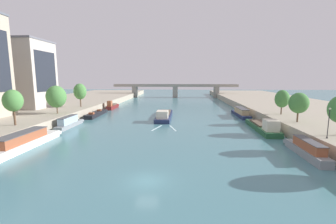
% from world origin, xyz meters
% --- Properties ---
extents(ground_plane, '(400.00, 400.00, 0.00)m').
position_xyz_m(ground_plane, '(0.00, 0.00, 0.00)').
color(ground_plane, teal).
extents(quay_left, '(36.00, 170.00, 2.45)m').
position_xyz_m(quay_left, '(-41.75, 55.00, 1.22)').
color(quay_left, '#A89E89').
rests_on(quay_left, ground).
extents(quay_right, '(36.00, 170.00, 2.45)m').
position_xyz_m(quay_right, '(41.75, 55.00, 1.22)').
color(quay_right, '#A89E89').
rests_on(quay_right, ground).
extents(barge_midriver, '(3.95, 19.91, 2.87)m').
position_xyz_m(barge_midriver, '(-1.12, 39.50, 0.85)').
color(barge_midriver, '#1E284C').
rests_on(barge_midriver, ground).
extents(wake_behind_barge, '(5.60, 5.88, 0.03)m').
position_xyz_m(wake_behind_barge, '(-0.01, 26.61, 0.01)').
color(wake_behind_barge, silver).
rests_on(wake_behind_barge, ground).
extents(moored_boat_left_downstream, '(3.26, 15.82, 2.67)m').
position_xyz_m(moored_boat_left_downstream, '(-21.50, 10.69, 1.12)').
color(moored_boat_left_downstream, silver).
rests_on(moored_boat_left_downstream, ground).
extents(moored_boat_left_near, '(1.95, 11.23, 2.60)m').
position_xyz_m(moored_boat_left_near, '(-22.05, 26.29, 1.08)').
color(moored_boat_left_near, gray).
rests_on(moored_boat_left_near, ground).
extents(moored_boat_left_gap_after, '(3.00, 14.55, 2.19)m').
position_xyz_m(moored_boat_left_gap_after, '(-21.82, 42.42, 0.57)').
color(moored_boat_left_gap_after, black).
rests_on(moored_boat_left_gap_after, ground).
extents(moored_boat_left_lone, '(2.01, 10.55, 3.22)m').
position_xyz_m(moored_boat_left_lone, '(-21.63, 57.74, 0.98)').
color(moored_boat_left_lone, maroon).
rests_on(moored_boat_left_lone, ground).
extents(moored_boat_right_far, '(2.14, 11.37, 2.49)m').
position_xyz_m(moored_boat_right_far, '(21.83, 9.37, 1.04)').
color(moored_boat_right_far, gray).
rests_on(moored_boat_right_far, ground).
extents(moored_boat_right_downstream, '(3.77, 16.16, 3.19)m').
position_xyz_m(moored_boat_right_downstream, '(21.26, 25.29, 0.92)').
color(moored_boat_right_downstream, '#235633').
rests_on(moored_boat_right_downstream, ground).
extents(moored_boat_right_gap_after, '(2.69, 13.92, 2.57)m').
position_xyz_m(moored_boat_right_gap_after, '(21.18, 43.52, 1.07)').
color(moored_boat_right_gap_after, '#1E284C').
rests_on(moored_boat_right_gap_after, ground).
extents(tree_left_distant, '(3.41, 3.41, 6.66)m').
position_xyz_m(tree_left_distant, '(-27.41, 16.54, 7.05)').
color(tree_left_distant, brown).
rests_on(tree_left_distant, quay_left).
extents(tree_left_second, '(4.73, 4.73, 6.92)m').
position_xyz_m(tree_left_second, '(-27.20, 30.73, 6.65)').
color(tree_left_second, brown).
rests_on(tree_left_second, quay_left).
extents(tree_left_end_of_row, '(3.74, 3.74, 7.10)m').
position_xyz_m(tree_left_end_of_row, '(-27.17, 43.94, 7.13)').
color(tree_left_end_of_row, brown).
rests_on(tree_left_end_of_row, quay_left).
extents(tree_right_far, '(3.72, 3.72, 5.91)m').
position_xyz_m(tree_right_far, '(26.99, 22.89, 6.29)').
color(tree_right_far, brown).
rests_on(tree_right_far, quay_right).
extents(tree_right_nearest, '(3.33, 3.33, 5.92)m').
position_xyz_m(tree_right_nearest, '(27.97, 32.69, 6.24)').
color(tree_right_nearest, brown).
rests_on(tree_right_nearest, quay_right).
extents(lamppost_right_bank, '(0.28, 0.28, 4.54)m').
position_xyz_m(lamppost_right_bank, '(25.10, 10.32, 4.94)').
color(lamppost_right_bank, black).
rests_on(lamppost_right_bank, quay_right).
extents(building_left_tall, '(11.36, 12.82, 19.78)m').
position_xyz_m(building_left_tall, '(-41.62, 41.89, 12.36)').
color(building_left_tall, '#BCB2A8').
rests_on(building_left_tall, quay_left).
extents(bridge_far, '(71.50, 4.40, 7.65)m').
position_xyz_m(bridge_far, '(0.00, 108.87, 5.00)').
color(bridge_far, gray).
rests_on(bridge_far, ground).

